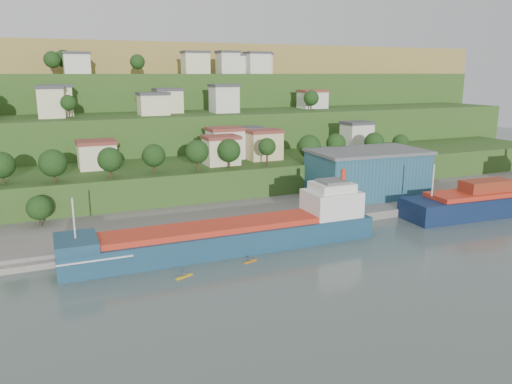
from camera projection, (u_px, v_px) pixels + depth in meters
ground at (257, 264)px, 94.37m from camera, size 500.00×500.00×0.00m
quay at (285, 215)px, 127.09m from camera, size 220.00×26.00×4.00m
hillside at (120, 147)px, 244.97m from camera, size 360.00×210.77×96.00m
cargo_ship_near at (235, 236)px, 102.07m from camera, size 64.58×10.59×16.59m
warehouse at (367, 173)px, 137.88m from camera, size 32.00×20.68×12.80m
dinghy at (12, 250)px, 97.12m from camera, size 4.25×2.73×0.80m
kayak_orange at (250, 261)px, 95.40m from camera, size 2.96×1.41×0.74m
kayak_yellow at (184, 276)px, 88.25m from camera, size 3.35×1.86×0.85m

